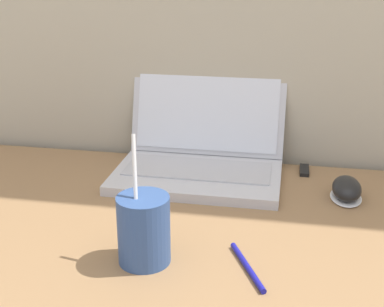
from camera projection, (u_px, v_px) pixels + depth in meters
name	position (u px, v px, depth m)	size (l,w,h in m)	color
laptop	(201.00, 150.00, 1.16)	(0.35, 0.29, 0.23)	silver
drink_cup	(144.00, 228.00, 0.82)	(0.08, 0.08, 0.20)	#33518C
computer_mouse	(347.00, 190.00, 1.04)	(0.06, 0.10, 0.04)	white
usb_stick	(304.00, 170.00, 1.18)	(0.02, 0.06, 0.01)	black
pen	(247.00, 267.00, 0.81)	(0.07, 0.12, 0.01)	#191999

